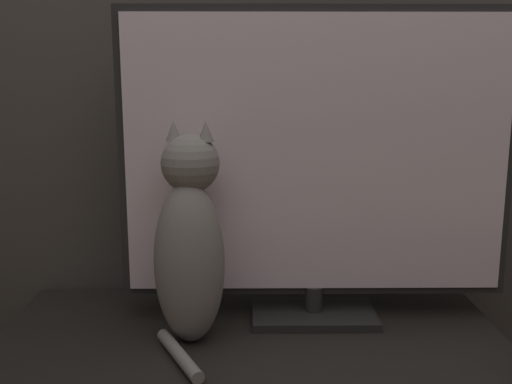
# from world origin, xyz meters

# --- Properties ---
(tv) EXTENTS (0.94, 0.18, 0.75)m
(tv) POSITION_xyz_m (0.16, 0.98, 0.86)
(tv) COLOR black
(tv) RESTS_ON tv_stand
(cat) EXTENTS (0.18, 0.31, 0.50)m
(cat) POSITION_xyz_m (-0.14, 0.86, 0.70)
(cat) COLOR gray
(cat) RESTS_ON tv_stand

